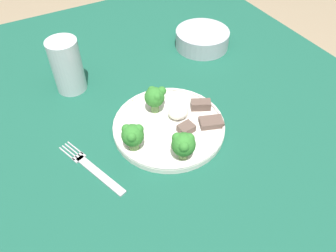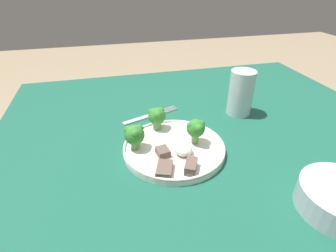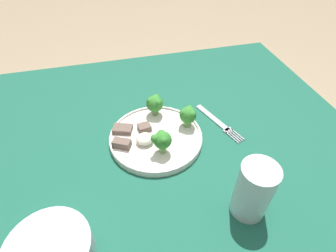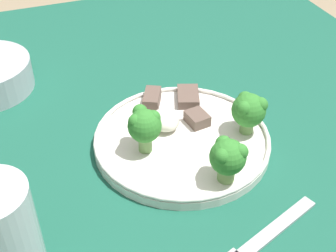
% 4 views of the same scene
% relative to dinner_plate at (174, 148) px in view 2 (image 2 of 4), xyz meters
% --- Properties ---
extents(table, '(1.05, 1.07, 0.72)m').
position_rel_dinner_plate_xyz_m(table, '(-0.01, 0.10, -0.11)').
color(table, '#195642').
rests_on(table, ground_plane).
extents(dinner_plate, '(0.23, 0.23, 0.02)m').
position_rel_dinner_plate_xyz_m(dinner_plate, '(0.00, 0.00, 0.00)').
color(dinner_plate, white).
rests_on(dinner_plate, table).
extents(fork, '(0.08, 0.17, 0.00)m').
position_rel_dinner_plate_xyz_m(fork, '(-0.18, -0.02, -0.01)').
color(fork, '#B2B2B7').
rests_on(fork, table).
extents(drinking_glass, '(0.07, 0.07, 0.13)m').
position_rel_dinner_plate_xyz_m(drinking_glass, '(-0.14, 0.23, 0.05)').
color(drinking_glass, silver).
rests_on(drinking_glass, table).
extents(broccoli_floret_near_rim_left, '(0.04, 0.04, 0.06)m').
position_rel_dinner_plate_xyz_m(broccoli_floret_near_rim_left, '(-0.09, -0.02, 0.04)').
color(broccoli_floret_near_rim_left, '#709E56').
rests_on(broccoli_floret_near_rim_left, dinner_plate).
extents(broccoli_floret_center_left, '(0.05, 0.05, 0.06)m').
position_rel_dinner_plate_xyz_m(broccoli_floret_center_left, '(-0.02, -0.09, 0.04)').
color(broccoli_floret_center_left, '#709E56').
rests_on(broccoli_floret_center_left, dinner_plate).
extents(broccoli_floret_back_left, '(0.04, 0.04, 0.06)m').
position_rel_dinner_plate_xyz_m(broccoli_floret_back_left, '(-0.00, 0.05, 0.04)').
color(broccoli_floret_back_left, '#709E56').
rests_on(broccoli_floret_back_left, dinner_plate).
extents(meat_slice_front_slice, '(0.05, 0.04, 0.02)m').
position_rel_dinner_plate_xyz_m(meat_slice_front_slice, '(0.09, 0.01, 0.01)').
color(meat_slice_front_slice, brown).
rests_on(meat_slice_front_slice, dinner_plate).
extents(meat_slice_middle_slice, '(0.03, 0.03, 0.02)m').
position_rel_dinner_plate_xyz_m(meat_slice_middle_slice, '(0.02, -0.03, 0.01)').
color(meat_slice_middle_slice, brown).
rests_on(meat_slice_middle_slice, dinner_plate).
extents(meat_slice_rear_slice, '(0.06, 0.05, 0.01)m').
position_rel_dinner_plate_xyz_m(meat_slice_rear_slice, '(0.08, -0.04, 0.01)').
color(meat_slice_rear_slice, brown).
rests_on(meat_slice_rear_slice, dinner_plate).
extents(sauce_dollop, '(0.04, 0.04, 0.02)m').
position_rel_dinner_plate_xyz_m(sauce_dollop, '(0.03, 0.01, 0.02)').
color(sauce_dollop, silver).
rests_on(sauce_dollop, dinner_plate).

